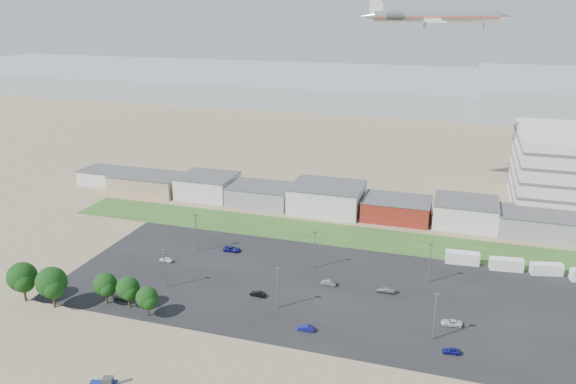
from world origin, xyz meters
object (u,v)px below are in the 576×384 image
at_px(box_trailer_a, 462,258).
at_px(parked_car_2, 452,351).
at_px(parked_car_0, 451,323).
at_px(parked_car_9, 232,249).
at_px(tree_far_left, 23,280).
at_px(airliner, 436,16).
at_px(parked_car_12, 385,290).
at_px(parked_car_5, 166,260).
at_px(parked_car_10, 121,296).
at_px(parked_car_13, 306,328).
at_px(parked_car_7, 328,283).
at_px(parked_car_4, 258,294).

bearing_deg(box_trailer_a, parked_car_2, -96.09).
xyz_separation_m(parked_car_0, parked_car_9, (-56.84, 19.80, 0.06)).
relative_size(tree_far_left, airliner, 0.23).
bearing_deg(parked_car_9, airliner, -38.23).
relative_size(tree_far_left, parked_car_12, 2.41).
distance_m(parked_car_5, parked_car_10, 19.82).
distance_m(parked_car_5, parked_car_13, 46.97).
bearing_deg(parked_car_9, parked_car_10, 153.77).
bearing_deg(parked_car_2, tree_far_left, -90.60).
relative_size(airliner, parked_car_9, 9.92).
bearing_deg(parked_car_7, parked_car_5, -88.18).
height_order(parked_car_5, parked_car_9, parked_car_9).
xyz_separation_m(parked_car_0, parked_car_5, (-70.33, 8.83, 0.02)).
bearing_deg(parked_car_5, parked_car_2, 75.84).
relative_size(parked_car_12, parked_car_13, 1.21).
distance_m(parked_car_10, parked_car_13, 42.65).
bearing_deg(box_trailer_a, parked_car_4, -148.65).
distance_m(airliner, parked_car_0, 100.41).
distance_m(tree_far_left, parked_car_2, 90.79).
bearing_deg(parked_car_13, parked_car_10, -90.61).
bearing_deg(parked_car_2, parked_car_10, -95.00).
xyz_separation_m(parked_car_2, parked_car_9, (-57.24, 29.92, 0.07)).
bearing_deg(parked_car_2, parked_car_4, -108.26).
xyz_separation_m(parked_car_4, parked_car_12, (26.98, 10.43, 0.03)).
relative_size(parked_car_10, parked_car_12, 1.03).
distance_m(parked_car_7, parked_car_10, 46.94).
distance_m(parked_car_5, parked_car_12, 55.51).
relative_size(parked_car_9, parked_car_12, 1.08).
distance_m(parked_car_9, parked_car_12, 43.21).
bearing_deg(tree_far_left, parked_car_12, 20.38).
distance_m(box_trailer_a, parked_car_9, 59.28).
xyz_separation_m(parked_car_10, parked_car_12, (55.53, 20.69, -0.02)).
xyz_separation_m(parked_car_4, parked_car_7, (13.82, 9.94, 0.02)).
bearing_deg(box_trailer_a, parked_car_13, -129.66).
relative_size(box_trailer_a, parked_car_0, 1.95).
bearing_deg(parked_car_13, parked_car_9, -137.22).
relative_size(box_trailer_a, parked_car_10, 1.85).
distance_m(box_trailer_a, airliner, 77.35).
distance_m(parked_car_0, parked_car_10, 71.21).
bearing_deg(airliner, parked_car_4, -120.19).
bearing_deg(parked_car_12, parked_car_5, -89.03).
bearing_deg(parked_car_0, parked_car_12, -129.60).
bearing_deg(airliner, parked_car_9, -136.40).
distance_m(box_trailer_a, parked_car_5, 75.02).
bearing_deg(parked_car_5, parked_car_12, 91.73).
xyz_separation_m(parked_car_9, parked_car_12, (42.02, -10.09, -0.02)).
bearing_deg(parked_car_12, parked_car_9, -103.44).
distance_m(box_trailer_a, parked_car_2, 40.85).
relative_size(parked_car_4, parked_car_13, 1.01).
xyz_separation_m(box_trailer_a, tree_far_left, (-91.33, -48.89, 3.64)).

